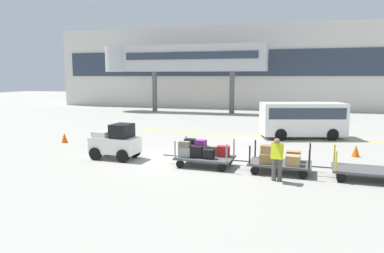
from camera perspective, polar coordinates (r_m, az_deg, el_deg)
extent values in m
plane|color=#9E9B91|center=(15.79, 0.10, -5.37)|extent=(120.00, 120.00, 0.00)
cube|color=yellow|center=(22.15, 14.01, -1.72)|extent=(18.76, 1.28, 0.01)
cube|color=beige|center=(41.00, 10.22, 9.24)|extent=(47.78, 2.40, 9.24)
cube|color=#2D3847|center=(39.77, 10.05, 9.95)|extent=(45.39, 0.12, 2.80)
cube|color=#B7B7BC|center=(36.21, 0.02, 10.84)|extent=(14.76, 2.20, 2.60)
cylinder|color=#B7B7BC|center=(39.16, -11.47, 10.47)|extent=(3.00, 3.00, 2.60)
cube|color=#2D3847|center=(35.13, -0.50, 11.25)|extent=(13.28, 0.08, 0.70)
cylinder|color=#59595B|center=(37.52, -5.98, 5.55)|extent=(0.50, 0.50, 4.14)
cylinder|color=#59595B|center=(35.31, 6.39, 5.39)|extent=(0.50, 0.50, 4.14)
cube|color=white|center=(16.31, -12.18, -2.86)|extent=(2.16, 1.21, 0.70)
cube|color=black|center=(16.02, -11.12, -0.67)|extent=(0.85, 1.03, 0.60)
cube|color=silver|center=(16.54, -13.94, -1.12)|extent=(0.75, 0.97, 0.24)
cylinder|color=black|center=(17.17, -13.19, -3.54)|extent=(0.57, 0.21, 0.56)
cylinder|color=black|center=(16.32, -15.15, -4.21)|extent=(0.57, 0.21, 0.56)
cylinder|color=black|center=(16.49, -9.17, -3.91)|extent=(0.57, 0.21, 0.56)
cylinder|color=black|center=(15.60, -10.99, -4.64)|extent=(0.57, 0.21, 0.56)
cube|color=#4C4C4F|center=(14.66, 2.08, -4.98)|extent=(2.37, 1.52, 0.08)
cylinder|color=gray|center=(15.51, -0.95, -2.79)|extent=(0.06, 0.06, 0.70)
cylinder|color=gray|center=(14.33, -2.73, -3.70)|extent=(0.06, 0.06, 0.70)
cylinder|color=gray|center=(14.93, 6.71, -3.27)|extent=(0.06, 0.06, 0.70)
cylinder|color=gray|center=(13.70, 5.54, -4.27)|extent=(0.06, 0.06, 0.70)
cylinder|color=black|center=(15.52, -0.33, -5.00)|extent=(0.33, 0.12, 0.32)
cylinder|color=black|center=(14.44, -1.91, -6.01)|extent=(0.33, 0.12, 0.32)
cylinder|color=black|center=(15.05, 5.90, -5.46)|extent=(0.33, 0.12, 0.32)
cylinder|color=black|center=(13.93, 4.77, -6.55)|extent=(0.33, 0.12, 0.32)
cylinder|color=#333333|center=(15.16, -3.36, -4.63)|extent=(0.70, 0.09, 0.05)
cube|color=#99999E|center=(15.16, -0.31, -3.57)|extent=(0.56, 0.37, 0.43)
cube|color=#99999E|center=(14.54, -1.22, -4.14)|extent=(0.50, 0.29, 0.39)
cube|color=#99999E|center=(14.95, 1.40, -3.83)|extent=(0.55, 0.43, 0.38)
cube|color=black|center=(14.42, 0.72, -4.10)|extent=(0.48, 0.26, 0.46)
cube|color=#726651|center=(14.82, 3.26, -3.92)|extent=(0.59, 0.34, 0.39)
cube|color=black|center=(14.28, 2.66, -4.42)|extent=(0.44, 0.37, 0.37)
cube|color=red|center=(14.70, 5.04, -3.95)|extent=(0.54, 0.36, 0.44)
cube|color=black|center=(15.10, -0.31, -2.37)|extent=(0.46, 0.37, 0.22)
cube|color=#726651|center=(14.47, -1.22, -2.89)|extent=(0.45, 0.28, 0.25)
cube|color=#8C338C|center=(14.88, 1.41, -2.62)|extent=(0.48, 0.45, 0.26)
cube|color=#4C4C4F|center=(14.11, 13.87, -5.74)|extent=(2.37, 1.52, 0.08)
cylinder|color=black|center=(14.77, 10.06, -3.46)|extent=(0.06, 0.06, 0.70)
cylinder|color=black|center=(13.53, 9.19, -4.50)|extent=(0.06, 0.06, 0.70)
cylinder|color=black|center=(14.60, 18.31, -3.88)|extent=(0.06, 0.06, 0.70)
cylinder|color=black|center=(13.34, 18.21, -4.98)|extent=(0.06, 0.06, 0.70)
cylinder|color=black|center=(14.82, 10.73, -5.77)|extent=(0.33, 0.12, 0.32)
cylinder|color=black|center=(13.68, 9.98, -6.92)|extent=(0.33, 0.12, 0.32)
cylinder|color=black|center=(14.69, 17.43, -6.14)|extent=(0.33, 0.12, 0.32)
cylinder|color=black|center=(13.53, 17.27, -7.33)|extent=(0.33, 0.12, 0.32)
cylinder|color=#333333|center=(14.31, 7.86, -5.46)|extent=(0.70, 0.09, 0.05)
cube|color=#A87F4C|center=(14.38, 12.17, -4.51)|extent=(0.57, 0.42, 0.37)
cube|color=olive|center=(13.79, 11.82, -5.04)|extent=(0.57, 0.47, 0.36)
cube|color=#A87F4C|center=(14.34, 15.89, -4.59)|extent=(0.54, 0.43, 0.41)
cube|color=tan|center=(13.73, 15.81, -5.22)|extent=(0.55, 0.52, 0.37)
cube|color=olive|center=(14.32, 12.21, -3.33)|extent=(0.49, 0.34, 0.23)
cube|color=#9E7A4C|center=(13.72, 11.86, -3.65)|extent=(0.48, 0.33, 0.32)
cube|color=#4C4C4F|center=(14.17, 26.10, -6.27)|extent=(2.37, 1.52, 0.08)
cylinder|color=gold|center=(14.62, 21.78, -4.04)|extent=(0.06, 0.06, 0.70)
cylinder|color=gold|center=(13.36, 22.01, -5.15)|extent=(0.06, 0.06, 0.70)
cylinder|color=black|center=(14.71, 22.43, -6.35)|extent=(0.33, 0.12, 0.32)
cylinder|color=black|center=(13.56, 22.70, -7.56)|extent=(0.33, 0.12, 0.32)
cylinder|color=#333333|center=(14.06, 20.00, -6.12)|extent=(0.70, 0.09, 0.05)
cylinder|color=#4C4C4C|center=(13.00, 12.96, -6.66)|extent=(0.16, 0.16, 0.82)
cylinder|color=#4C4C4C|center=(12.97, 13.84, -6.72)|extent=(0.16, 0.16, 0.82)
cube|color=#D1E51E|center=(12.73, 13.44, -3.86)|extent=(0.44, 0.46, 0.61)
sphere|color=#8C6647|center=(12.55, 13.41, -2.33)|extent=(0.22, 0.22, 0.22)
cube|color=white|center=(22.26, 17.20, 1.19)|extent=(5.14, 3.15, 1.90)
cube|color=#2D3847|center=(22.22, 17.24, 2.21)|extent=(4.78, 3.08, 0.64)
cylinder|color=black|center=(21.14, 13.95, -1.25)|extent=(0.72, 0.42, 0.68)
cylinder|color=black|center=(22.05, 21.47, -1.20)|extent=(0.72, 0.42, 0.68)
cone|color=#EA590F|center=(21.06, -19.69, -1.70)|extent=(0.36, 0.36, 0.55)
cone|color=#EA590F|center=(18.02, 24.68, -3.55)|extent=(0.36, 0.36, 0.55)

